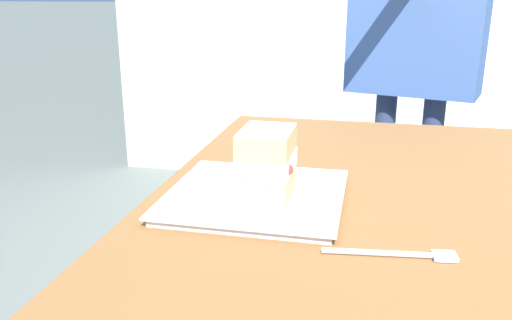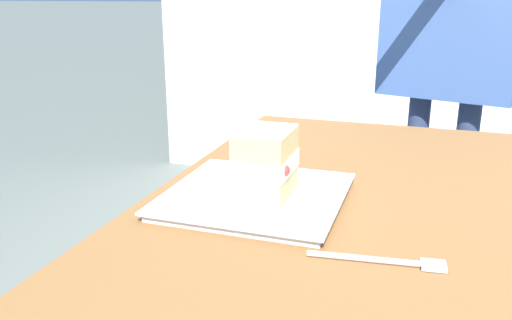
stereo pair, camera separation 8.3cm
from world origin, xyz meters
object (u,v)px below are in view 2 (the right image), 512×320
object	(u,v)px
patio_table	(439,293)
dessert_plate	(256,196)
cake_slice	(265,163)
diner_person	(454,17)
dessert_fork	(385,261)

from	to	relation	value
patio_table	dessert_plate	world-z (taller)	dessert_plate
patio_table	cake_slice	xyz separation A→B (m)	(0.00, -0.27, 0.18)
cake_slice	diner_person	distance (m)	1.08
patio_table	dessert_fork	distance (m)	0.19
patio_table	diner_person	world-z (taller)	diner_person
cake_slice	dessert_fork	size ratio (longest dim) A/B	0.63
patio_table	dessert_fork	size ratio (longest dim) A/B	7.19
patio_table	dessert_plate	distance (m)	0.31
patio_table	dessert_plate	xyz separation A→B (m)	(-0.01, -0.29, 0.12)
dessert_plate	patio_table	bearing A→B (deg)	88.15
cake_slice	diner_person	bearing A→B (deg)	164.65
dessert_plate	diner_person	bearing A→B (deg)	163.51
dessert_fork	diner_person	xyz separation A→B (m)	(-1.16, 0.08, 0.25)
dessert_plate	cake_slice	size ratio (longest dim) A/B	2.60
dessert_fork	diner_person	distance (m)	1.19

